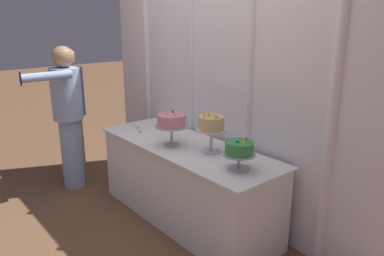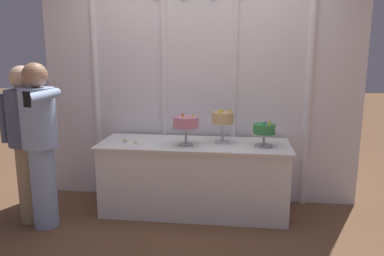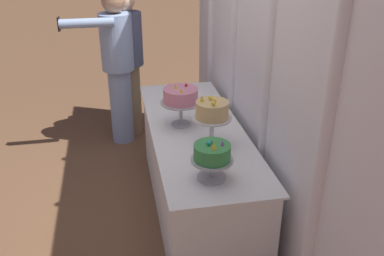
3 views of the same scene
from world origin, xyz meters
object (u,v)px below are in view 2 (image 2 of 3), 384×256
at_px(tealight_far_left, 125,141).
at_px(tealight_near_left, 136,143).
at_px(cake_display_leftmost, 186,123).
at_px(cake_display_center, 223,120).
at_px(guest_man_dark_suit, 27,139).
at_px(cake_table, 194,177).
at_px(guest_girl_blue_dress, 40,139).
at_px(cake_display_rightmost, 264,131).

height_order(tealight_far_left, tealight_near_left, tealight_far_left).
relative_size(cake_display_leftmost, cake_display_center, 0.90).
bearing_deg(guest_man_dark_suit, cake_table, 14.93).
distance_m(cake_table, guest_man_dark_suit, 1.68).
distance_m(cake_table, guest_girl_blue_dress, 1.55).
distance_m(cake_display_rightmost, tealight_near_left, 1.28).
xyz_separation_m(cake_display_rightmost, tealight_near_left, (-1.27, -0.07, -0.15)).
bearing_deg(cake_display_rightmost, cake_display_center, 167.06).
height_order(cake_display_rightmost, tealight_far_left, cake_display_rightmost).
xyz_separation_m(cake_display_rightmost, tealight_far_left, (-1.40, -0.01, -0.15)).
distance_m(cake_display_leftmost, cake_display_rightmost, 0.77).
distance_m(cake_display_center, guest_girl_blue_dress, 1.75).
height_order(cake_display_leftmost, guest_man_dark_suit, guest_man_dark_suit).
xyz_separation_m(cake_display_center, tealight_far_left, (-0.99, -0.11, -0.23)).
bearing_deg(tealight_far_left, cake_display_center, 6.11).
height_order(cake_display_rightmost, guest_girl_blue_dress, guest_girl_blue_dress).
bearing_deg(guest_girl_blue_dress, cake_display_rightmost, 13.00).
distance_m(tealight_far_left, guest_man_dark_suit, 0.92).
bearing_deg(cake_display_rightmost, cake_table, 176.29).
bearing_deg(cake_display_leftmost, cake_display_center, 23.24).
xyz_separation_m(cake_table, cake_display_center, (0.28, 0.05, 0.61)).
bearing_deg(guest_man_dark_suit, guest_girl_blue_dress, -29.35).
bearing_deg(cake_display_rightmost, tealight_far_left, -179.50).
bearing_deg(guest_girl_blue_dress, tealight_far_left, 35.09).
bearing_deg(cake_display_center, tealight_near_left, -169.30).
height_order(cake_display_center, cake_display_rightmost, cake_display_center).
xyz_separation_m(cake_display_rightmost, guest_girl_blue_dress, (-2.06, -0.48, -0.03)).
xyz_separation_m(cake_table, cake_display_leftmost, (-0.07, -0.10, 0.59)).
bearing_deg(tealight_near_left, guest_girl_blue_dress, -152.74).
bearing_deg(tealight_far_left, cake_table, 4.59).
xyz_separation_m(cake_table, guest_man_dark_suit, (-1.56, -0.42, 0.46)).
height_order(cake_display_center, guest_man_dark_suit, guest_man_dark_suit).
distance_m(cake_display_rightmost, guest_girl_blue_dress, 2.11).
relative_size(cake_display_rightmost, tealight_near_left, 6.92).
relative_size(cake_display_leftmost, tealight_far_left, 6.31).
xyz_separation_m(tealight_near_left, guest_man_dark_suit, (-0.98, -0.30, 0.08)).
distance_m(cake_display_center, tealight_far_left, 1.02).
height_order(guest_man_dark_suit, guest_girl_blue_dress, guest_girl_blue_dress).
bearing_deg(tealight_near_left, cake_table, 11.08).
distance_m(cake_display_leftmost, guest_man_dark_suit, 1.52).
bearing_deg(tealight_far_left, guest_girl_blue_dress, -144.91).
distance_m(cake_display_center, tealight_near_left, 0.91).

